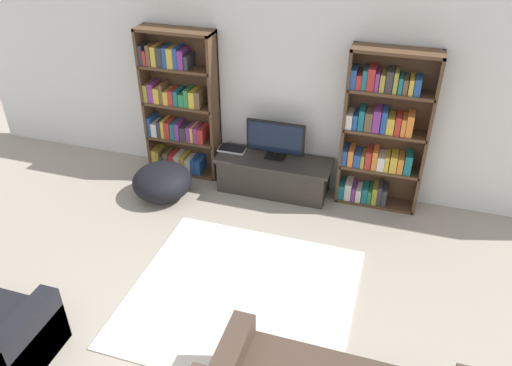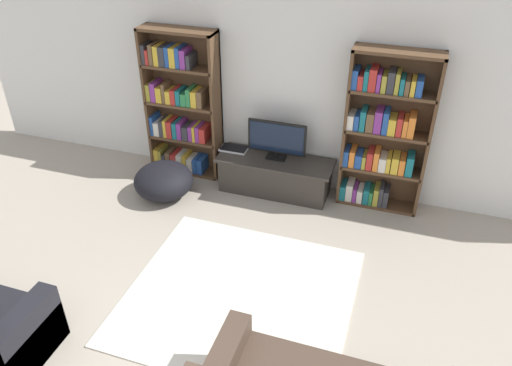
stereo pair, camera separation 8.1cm
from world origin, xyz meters
TOP-DOWN VIEW (x-y plane):
  - wall_back at (0.00, 4.23)m, footprint 8.80×0.06m
  - bookshelf_left at (-1.40, 4.05)m, footprint 0.96×0.30m
  - bookshelf_right at (1.15, 4.05)m, footprint 0.96×0.30m
  - tv_stand at (-0.09, 3.91)m, footprint 1.44×0.52m
  - television at (-0.09, 3.95)m, footprint 0.73×0.16m
  - laptop at (-0.66, 3.99)m, footprint 0.35×0.20m
  - area_rug at (0.12, 2.01)m, footprint 2.13×2.00m
  - beanbag_ottoman at (-1.38, 3.37)m, footprint 0.73×0.73m

SIDE VIEW (x-z plane):
  - area_rug at x=0.12m, z-range 0.00..0.02m
  - beanbag_ottoman at x=-1.38m, z-range 0.00..0.43m
  - tv_stand at x=-0.09m, z-range 0.00..0.46m
  - laptop at x=-0.66m, z-range 0.46..0.48m
  - television at x=-0.09m, z-range 0.47..0.96m
  - bookshelf_left at x=-1.40m, z-range -0.05..1.88m
  - bookshelf_right at x=1.15m, z-range -0.03..1.90m
  - wall_back at x=0.00m, z-range 0.00..2.60m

